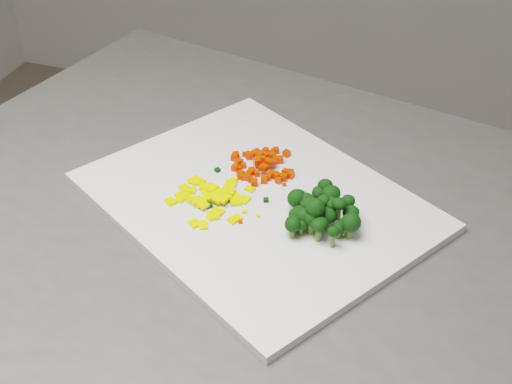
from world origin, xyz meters
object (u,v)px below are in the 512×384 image
(broccoli_pile, at_px, (329,207))
(carrot_pile, at_px, (263,160))
(pepper_pile, at_px, (212,196))
(cutting_board, at_px, (256,201))

(broccoli_pile, bearing_deg, carrot_pile, 141.80)
(pepper_pile, relative_size, broccoli_pile, 0.97)
(cutting_board, bearing_deg, carrot_pile, 101.42)
(carrot_pile, height_order, broccoli_pile, broccoli_pile)
(cutting_board, distance_m, carrot_pile, 0.08)
(cutting_board, height_order, pepper_pile, pepper_pile)
(pepper_pile, bearing_deg, cutting_board, 24.16)
(cutting_board, relative_size, carrot_pile, 4.50)
(carrot_pile, xyz_separation_m, pepper_pile, (-0.04, -0.10, -0.01))
(cutting_board, height_order, broccoli_pile, broccoli_pile)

